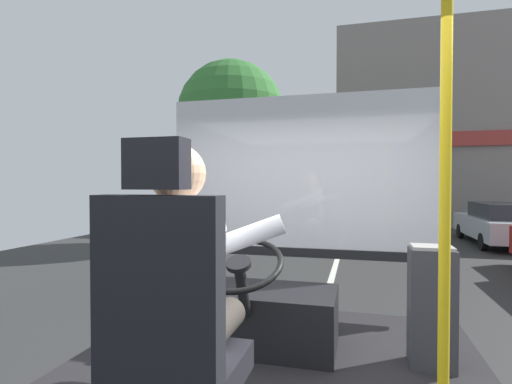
{
  "coord_description": "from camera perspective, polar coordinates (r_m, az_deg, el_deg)",
  "views": [
    {
      "loc": [
        0.51,
        -1.95,
        1.85
      ],
      "look_at": [
        -0.18,
        0.67,
        1.79
      ],
      "focal_mm": 27.43,
      "sensor_mm": 36.0,
      "label": 1
    }
  ],
  "objects": [
    {
      "name": "ground",
      "position": [
        10.92,
        12.05,
        -8.67
      ],
      "size": [
        18.0,
        44.0,
        0.06
      ],
      "color": "#2D2D2D"
    },
    {
      "name": "driver_seat",
      "position": [
        1.63,
        -12.3,
        -20.15
      ],
      "size": [
        0.48,
        0.48,
        1.3
      ],
      "color": "black",
      "rests_on": "bus_floor"
    },
    {
      "name": "bus_driver",
      "position": [
        1.65,
        -10.73,
        -11.88
      ],
      "size": [
        0.78,
        0.59,
        0.85
      ],
      "color": "#332D28",
      "rests_on": "driver_seat"
    },
    {
      "name": "steering_console",
      "position": [
        2.87,
        0.05,
        -17.43
      ],
      "size": [
        1.1,
        0.97,
        0.79
      ],
      "color": "black",
      "rests_on": "bus_floor"
    },
    {
      "name": "handrail_pole",
      "position": [
        1.71,
        25.83,
        -2.52
      ],
      "size": [
        0.04,
        0.04,
        2.07
      ],
      "color": "gold",
      "rests_on": "bus_floor"
    },
    {
      "name": "fare_box",
      "position": [
        2.76,
        24.22,
        -14.98
      ],
      "size": [
        0.27,
        0.21,
        0.76
      ],
      "color": "#333338",
      "rests_on": "bus_floor"
    },
    {
      "name": "windshield_panel",
      "position": [
        3.6,
        6.68,
        -0.28
      ],
      "size": [
        2.5,
        0.08,
        1.48
      ],
      "color": "silver"
    },
    {
      "name": "street_tree",
      "position": [
        12.31,
        -3.64,
        11.18
      ],
      "size": [
        3.28,
        3.28,
        5.63
      ],
      "color": "#4C3828",
      "rests_on": "ground"
    },
    {
      "name": "shop_building",
      "position": [
        21.28,
        29.83,
        8.01
      ],
      "size": [
        12.9,
        5.41,
        8.84
      ],
      "color": "gray",
      "rests_on": "ground"
    },
    {
      "name": "parked_car_silver",
      "position": [
        13.93,
        32.61,
        -3.87
      ],
      "size": [
        2.01,
        4.03,
        1.27
      ],
      "color": "silver",
      "rests_on": "ground"
    }
  ]
}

